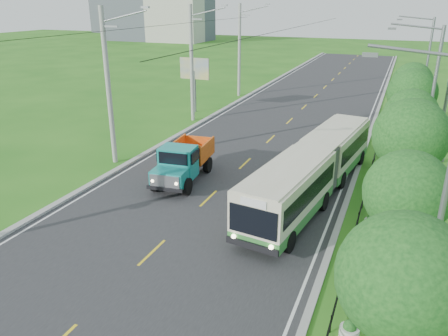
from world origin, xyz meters
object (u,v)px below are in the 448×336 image
Objects in this scene: tree_fourth at (411,118)px; streetlight_mid at (429,98)px; planter_front at (349,330)px; planter_near at (371,222)px; tree_front at (406,282)px; tree_third at (411,139)px; tree_second at (408,196)px; tree_fifth at (412,95)px; pole_mid at (192,64)px; streetlight_far at (425,67)px; pole_near at (109,87)px; bus at (314,167)px; dump_truck at (183,159)px; tree_back at (412,84)px; billboard_left at (195,72)px; streetlight_near at (441,186)px; planter_mid at (382,167)px; pole_far at (240,50)px; planter_far at (389,134)px.

streetlight_mid reaches higher than tree_fourth.
planter_near is at bearing 90.00° from planter_front.
tree_third reaches higher than tree_front.
tree_second is 18.00m from tree_fifth.
tree_fourth is at bearing 169.85° from streetlight_mid.
pole_mid is 20.16m from streetlight_far.
tree_front is at bearing -35.36° from pole_near.
bus is 7.74m from dump_truck.
pole_mid reaches higher than tree_back.
streetlight_far reaches higher than dump_truck.
tree_front is 17.18m from dump_truck.
billboard_left is at bearing 135.16° from planter_near.
pole_near is 1.10× the size of streetlight_near.
billboard_left is 21.43m from bus.
bus is (-3.38, 2.56, 1.46)m from planter_near.
tree_third is 0.39× the size of bus.
planter_near is (-1.26, 9.86, -3.43)m from tree_front.
tree_fifth is (0.00, 24.00, 0.13)m from tree_front.
bus is (-4.64, 0.42, -2.24)m from tree_third.
billboard_left is at bearing 153.60° from streetlight_mid.
streetlight_far is at bearing 82.17° from bus.
tree_second is 8.12m from bus.
planter_front is 0.04× the size of bus.
streetlight_near is (18.90, -9.00, -0.19)m from pole_near.
pole_mid is 1.92× the size of billboard_left.
pole_mid is at bearing -67.58° from billboard_left.
billboard_left is at bearing 151.08° from planter_mid.
tree_third is at bearing 90.00° from tree_second.
streetlight_far is 1.74× the size of billboard_left.
tree_second is (-0.00, 6.00, -0.20)m from tree_front.
dump_truck is (-11.08, 1.86, 1.06)m from planter_near.
pole_near is at bearing -163.48° from planter_mid.
pole_near is at bearing -165.19° from streetlight_mid.
pole_mid is 19.43m from tree_fourth.
tree_second is at bearing -59.58° from pole_far.
pole_near is 1.92× the size of billboard_left.
planter_near is 0.04× the size of bus.
tree_fifth is at bearing 86.75° from planter_front.
tree_fourth is 14.02m from dump_truck.
streetlight_far is (18.90, -5.00, -0.19)m from pole_far.
tree_front is 4.11m from streetlight_near.
pole_near reaches higher than planter_far.
tree_second is at bearing -90.00° from tree_third.
tree_front is at bearing -49.28° from dump_truck.
dump_truck is at bearing 138.33° from planter_front.
planter_mid is at bearing -90.00° from planter_far.
tree_back is 26.18m from streetlight_near.
pole_mid is 1.71× the size of dump_truck.
streetlight_mid is 13.54× the size of planter_mid.
tree_front is at bearing -55.21° from billboard_left.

